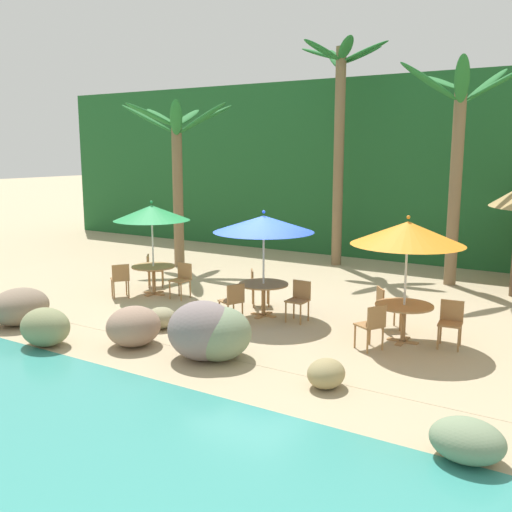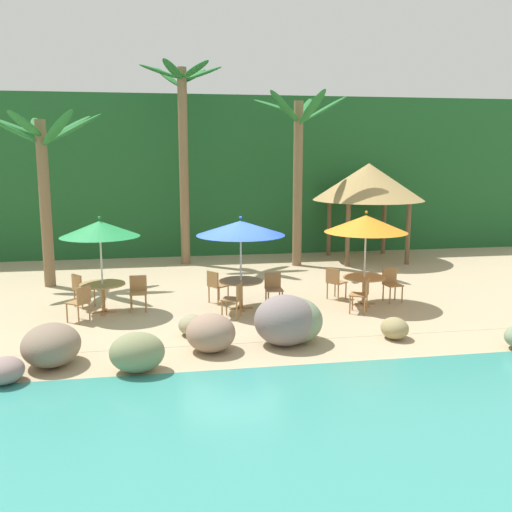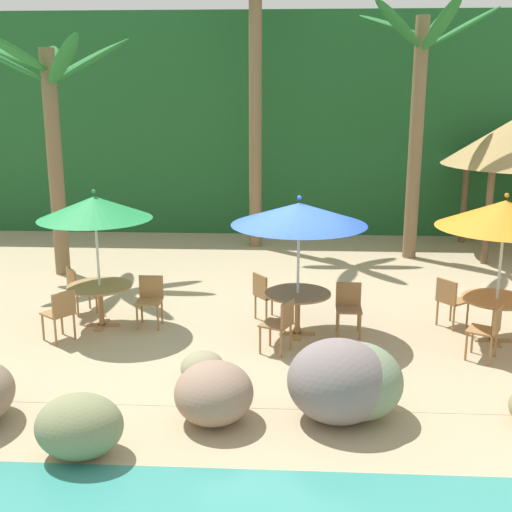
{
  "view_description": "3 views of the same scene",
  "coord_description": "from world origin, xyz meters",
  "px_view_note": "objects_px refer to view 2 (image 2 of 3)",
  "views": [
    {
      "loc": [
        6.75,
        -10.67,
        3.64
      ],
      "look_at": [
        0.23,
        -0.14,
        1.38
      ],
      "focal_mm": 40.86,
      "sensor_mm": 36.0,
      "label": 1
    },
    {
      "loc": [
        -1.72,
        -13.92,
        3.91
      ],
      "look_at": [
        0.66,
        -0.15,
        1.39
      ],
      "focal_mm": 40.47,
      "sensor_mm": 36.0,
      "label": 2
    },
    {
      "loc": [
        0.2,
        -10.31,
        4.04
      ],
      "look_at": [
        -0.41,
        0.46,
        1.25
      ],
      "focal_mm": 45.99,
      "sensor_mm": 36.0,
      "label": 3
    }
  ],
  "objects_px": {
    "palapa_hut": "(368,182)",
    "chair_green_seaward": "(138,290)",
    "dining_table_green": "(103,289)",
    "dining_table_orange": "(364,281)",
    "chair_orange_inland": "(335,281)",
    "palm_tree_third": "(299,153)",
    "chair_orange_seaward": "(391,282)",
    "umbrella_green": "(100,229)",
    "palm_tree_second": "(183,135)",
    "umbrella_orange": "(366,224)",
    "chair_blue_seaward": "(273,287)",
    "chair_blue_inland": "(216,284)",
    "umbrella_blue": "(241,228)",
    "chair_green_inland": "(81,288)",
    "dining_table_blue": "(241,285)",
    "chair_blue_left": "(235,297)",
    "chair_green_left": "(81,301)",
    "palm_tree_nearest": "(43,164)",
    "chair_orange_left": "(362,293)"
  },
  "relations": [
    {
      "from": "dining_table_green",
      "to": "chair_blue_left",
      "type": "relative_size",
      "value": 1.26
    },
    {
      "from": "chair_orange_left",
      "to": "chair_green_seaward",
      "type": "bearing_deg",
      "value": 167.34
    },
    {
      "from": "chair_green_left",
      "to": "dining_table_blue",
      "type": "distance_m",
      "value": 3.87
    },
    {
      "from": "dining_table_blue",
      "to": "palapa_hut",
      "type": "xyz_separation_m",
      "value": [
        5.53,
        5.95,
        2.23
      ]
    },
    {
      "from": "dining_table_green",
      "to": "dining_table_orange",
      "type": "bearing_deg",
      "value": -2.93
    },
    {
      "from": "dining_table_green",
      "to": "palm_tree_second",
      "type": "height_order",
      "value": "palm_tree_second"
    },
    {
      "from": "chair_blue_left",
      "to": "palm_tree_nearest",
      "type": "relative_size",
      "value": 0.17
    },
    {
      "from": "chair_orange_inland",
      "to": "palm_tree_second",
      "type": "xyz_separation_m",
      "value": [
        -3.67,
        5.82,
        3.97
      ]
    },
    {
      "from": "chair_green_inland",
      "to": "chair_orange_seaward",
      "type": "relative_size",
      "value": 1.0
    },
    {
      "from": "chair_green_inland",
      "to": "chair_orange_seaward",
      "type": "height_order",
      "value": "same"
    },
    {
      "from": "chair_green_seaward",
      "to": "umbrella_orange",
      "type": "bearing_deg",
      "value": -4.26
    },
    {
      "from": "chair_green_seaward",
      "to": "umbrella_blue",
      "type": "bearing_deg",
      "value": -6.85
    },
    {
      "from": "dining_table_blue",
      "to": "chair_blue_inland",
      "type": "relative_size",
      "value": 1.26
    },
    {
      "from": "umbrella_green",
      "to": "chair_green_inland",
      "type": "bearing_deg",
      "value": 134.08
    },
    {
      "from": "dining_table_blue",
      "to": "palm_tree_second",
      "type": "xyz_separation_m",
      "value": [
        -1.06,
        6.31,
        3.87
      ]
    },
    {
      "from": "dining_table_orange",
      "to": "chair_orange_inland",
      "type": "distance_m",
      "value": 0.86
    },
    {
      "from": "umbrella_blue",
      "to": "palm_tree_third",
      "type": "bearing_deg",
      "value": 62.5
    },
    {
      "from": "dining_table_orange",
      "to": "chair_orange_inland",
      "type": "height_order",
      "value": "chair_orange_inland"
    },
    {
      "from": "umbrella_blue",
      "to": "chair_orange_inland",
      "type": "bearing_deg",
      "value": 10.8
    },
    {
      "from": "chair_orange_left",
      "to": "palm_tree_nearest",
      "type": "relative_size",
      "value": 0.17
    },
    {
      "from": "chair_green_seaward",
      "to": "umbrella_orange",
      "type": "relative_size",
      "value": 0.36
    },
    {
      "from": "chair_blue_left",
      "to": "palm_tree_second",
      "type": "height_order",
      "value": "palm_tree_second"
    },
    {
      "from": "umbrella_blue",
      "to": "palapa_hut",
      "type": "relative_size",
      "value": 0.59
    },
    {
      "from": "umbrella_orange",
      "to": "chair_orange_inland",
      "type": "height_order",
      "value": "umbrella_orange"
    },
    {
      "from": "palm_tree_nearest",
      "to": "palm_tree_second",
      "type": "distance_m",
      "value": 5.12
    },
    {
      "from": "dining_table_blue",
      "to": "chair_orange_seaward",
      "type": "height_order",
      "value": "chair_orange_seaward"
    },
    {
      "from": "chair_blue_seaward",
      "to": "chair_blue_inland",
      "type": "height_order",
      "value": "same"
    },
    {
      "from": "palapa_hut",
      "to": "chair_green_seaward",
      "type": "bearing_deg",
      "value": -145.07
    },
    {
      "from": "palapa_hut",
      "to": "chair_orange_inland",
      "type": "bearing_deg",
      "value": -118.16
    },
    {
      "from": "chair_green_seaward",
      "to": "umbrella_blue",
      "type": "xyz_separation_m",
      "value": [
        2.54,
        -0.31,
        1.55
      ]
    },
    {
      "from": "dining_table_blue",
      "to": "palm_tree_nearest",
      "type": "xyz_separation_m",
      "value": [
        -5.2,
        3.45,
        2.95
      ]
    },
    {
      "from": "umbrella_orange",
      "to": "palm_tree_nearest",
      "type": "distance_m",
      "value": 9.25
    },
    {
      "from": "chair_green_seaward",
      "to": "dining_table_orange",
      "type": "xyz_separation_m",
      "value": [
        5.75,
        -0.43,
        0.1
      ]
    },
    {
      "from": "dining_table_green",
      "to": "umbrella_blue",
      "type": "relative_size",
      "value": 0.47
    },
    {
      "from": "chair_green_left",
      "to": "dining_table_orange",
      "type": "distance_m",
      "value": 7.05
    },
    {
      "from": "chair_blue_left",
      "to": "chair_orange_seaward",
      "type": "distance_m",
      "value": 4.39
    },
    {
      "from": "umbrella_green",
      "to": "palm_tree_second",
      "type": "bearing_deg",
      "value": 69.03
    },
    {
      "from": "chair_green_inland",
      "to": "chair_orange_seaward",
      "type": "xyz_separation_m",
      "value": [
        8.02,
        -0.75,
        0.0
      ]
    },
    {
      "from": "chair_orange_inland",
      "to": "chair_blue_left",
      "type": "bearing_deg",
      "value": -155.48
    },
    {
      "from": "chair_blue_seaward",
      "to": "palm_tree_nearest",
      "type": "relative_size",
      "value": 0.17
    },
    {
      "from": "palm_tree_nearest",
      "to": "chair_blue_left",
      "type": "bearing_deg",
      "value": -40.83
    },
    {
      "from": "chair_green_left",
      "to": "chair_orange_seaward",
      "type": "bearing_deg",
      "value": 4.32
    },
    {
      "from": "dining_table_blue",
      "to": "palapa_hut",
      "type": "height_order",
      "value": "palapa_hut"
    },
    {
      "from": "chair_orange_left",
      "to": "palm_tree_second",
      "type": "relative_size",
      "value": 0.13
    },
    {
      "from": "dining_table_green",
      "to": "umbrella_blue",
      "type": "distance_m",
      "value": 3.7
    },
    {
      "from": "palm_tree_second",
      "to": "chair_blue_inland",
      "type": "bearing_deg",
      "value": -85.08
    },
    {
      "from": "chair_orange_inland",
      "to": "dining_table_green",
      "type": "bearing_deg",
      "value": -177.3
    },
    {
      "from": "chair_blue_inland",
      "to": "palm_tree_third",
      "type": "height_order",
      "value": "palm_tree_third"
    },
    {
      "from": "palm_tree_third",
      "to": "chair_orange_seaward",
      "type": "bearing_deg",
      "value": -76.6
    },
    {
      "from": "chair_green_left",
      "to": "palapa_hut",
      "type": "relative_size",
      "value": 0.22
    }
  ]
}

